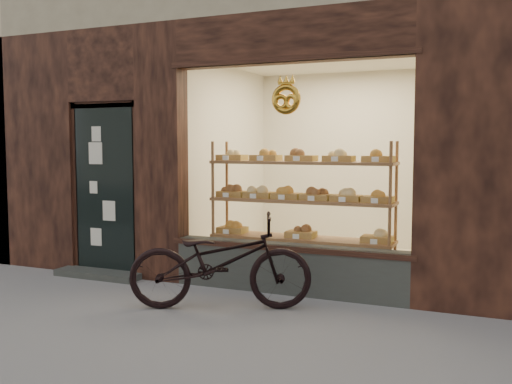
% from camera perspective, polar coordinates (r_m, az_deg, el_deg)
% --- Properties ---
extents(ground, '(90.00, 90.00, 0.00)m').
position_cam_1_polar(ground, '(4.89, -10.77, -15.19)').
color(ground, slate).
extents(display_shelf, '(2.20, 0.45, 1.70)m').
position_cam_1_polar(display_shelf, '(6.75, 4.53, -1.75)').
color(display_shelf, brown).
rests_on(display_shelf, ground).
extents(bicycle, '(1.95, 1.31, 0.97)m').
position_cam_1_polar(bicycle, '(5.81, -3.61, -6.96)').
color(bicycle, black).
rests_on(bicycle, ground).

